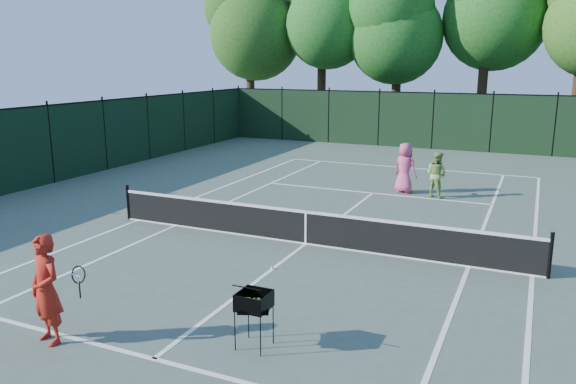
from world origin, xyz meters
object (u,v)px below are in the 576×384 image
at_px(coach, 46,290).
at_px(ball_hopper, 254,301).
at_px(player_pink, 405,168).
at_px(loose_ball_midcourt, 272,268).
at_px(player_green, 436,174).

relative_size(coach, ball_hopper, 1.94).
xyz_separation_m(player_pink, ball_hopper, (0.29, -12.36, -0.09)).
bearing_deg(loose_ball_midcourt, ball_hopper, -68.84).
bearing_deg(ball_hopper, player_pink, 68.98).
distance_m(coach, player_pink, 13.94).
bearing_deg(player_green, loose_ball_midcourt, 101.44).
bearing_deg(player_pink, coach, 99.11).
distance_m(coach, ball_hopper, 3.50).
xyz_separation_m(coach, ball_hopper, (3.26, 1.27, -0.13)).
xyz_separation_m(player_green, loose_ball_midcourt, (-2.18, -8.75, -0.78)).
bearing_deg(player_green, player_pink, 14.08).
height_order(player_pink, ball_hopper, player_pink).
height_order(coach, player_pink, coach).
xyz_separation_m(ball_hopper, loose_ball_midcourt, (-1.31, 3.37, -0.79)).
distance_m(player_green, ball_hopper, 12.15).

